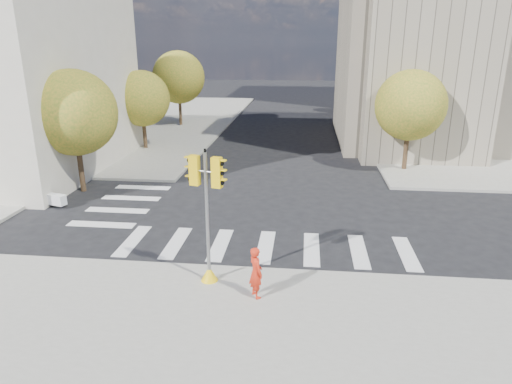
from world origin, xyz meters
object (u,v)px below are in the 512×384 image
lamp_near (406,90)px  planter_wall (19,193)px  traffic_signal (208,228)px  lamp_far (377,75)px  photographer (256,272)px

lamp_near → planter_wall: size_ratio=1.35×
traffic_signal → planter_wall: 13.52m
lamp_near → traffic_signal: (-9.69, -19.09, -2.55)m
lamp_far → planter_wall: 33.57m
traffic_signal → photographer: traffic_signal is taller
lamp_far → photographer: size_ratio=4.91×
photographer → planter_wall: 15.25m
traffic_signal → photographer: bearing=-12.0°
lamp_near → photographer: lamp_near is taller
lamp_far → planter_wall: lamp_far is taller
traffic_signal → photographer: size_ratio=2.70×
lamp_near → traffic_signal: lamp_near is taller
lamp_far → photographer: (-8.05, -33.91, -3.60)m
planter_wall → traffic_signal: bearing=-15.7°
lamp_near → planter_wall: 24.48m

